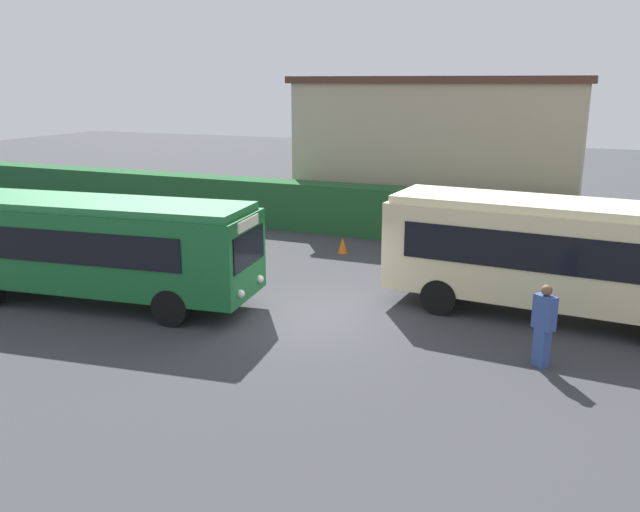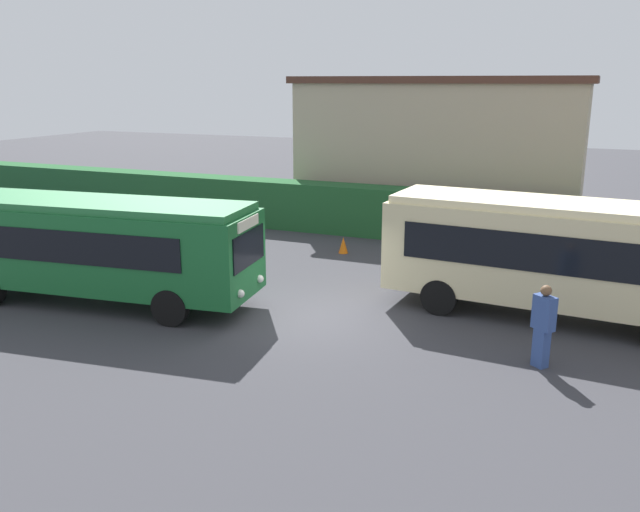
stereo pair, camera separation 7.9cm
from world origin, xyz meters
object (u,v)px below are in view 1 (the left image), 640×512
object	(u,v)px
bus_cream	(555,252)
bus_green	(97,244)
person_left	(500,258)
traffic_cone	(343,245)
person_center	(544,324)

from	to	relation	value
bus_cream	bus_green	bearing A→B (deg)	-158.74
bus_green	bus_cream	distance (m)	12.68
bus_green	person_left	distance (m)	11.94
person_left	traffic_cone	world-z (taller)	person_left
person_left	traffic_cone	distance (m)	6.50
person_center	traffic_cone	xyz separation A→B (m)	(-7.69, 7.73, -0.71)
bus_cream	person_center	world-z (taller)	bus_cream
traffic_cone	bus_cream	bearing A→B (deg)	-29.27
person_left	person_center	distance (m)	5.63
bus_green	person_center	world-z (taller)	bus_green
traffic_cone	person_left	bearing A→B (deg)	-21.36
person_center	traffic_cone	size ratio (longest dim) A/B	3.20
bus_green	traffic_cone	size ratio (longest dim) A/B	16.02
bus_green	traffic_cone	xyz separation A→B (m)	(4.48, 8.00, -1.44)
bus_green	person_center	distance (m)	12.19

